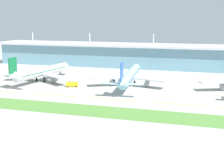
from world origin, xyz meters
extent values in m
plane|color=#A8A59E|center=(0.00, 0.00, 0.00)|extent=(600.00, 600.00, 0.00)
cube|color=#6693A8|center=(0.00, 111.63, 8.95)|extent=(280.00, 28.00, 17.91)
cube|color=silver|center=(0.00, 111.63, 18.81)|extent=(288.00, 34.00, 1.80)
cylinder|color=silver|center=(-112.00, 106.03, 24.21)|extent=(0.90, 0.90, 9.00)
cylinder|color=silver|center=(-56.00, 106.03, 24.21)|extent=(0.90, 0.90, 9.00)
cylinder|color=silver|center=(0.00, 106.03, 24.21)|extent=(0.90, 0.90, 9.00)
cylinder|color=silver|center=(-61.14, 30.27, 6.50)|extent=(14.21, 52.74, 5.80)
cone|color=silver|center=(-56.57, 58.14, 6.50)|extent=(6.08, 4.84, 5.51)
cone|color=silver|center=(-65.87, 1.41, 7.70)|extent=(5.94, 7.34, 5.72)
cube|color=#146B38|center=(-65.70, 2.39, 14.15)|extent=(1.73, 6.43, 9.50)
cube|color=silver|center=(-71.21, 2.79, 7.50)|extent=(10.39, 4.77, 0.36)
cube|color=silver|center=(-60.36, 1.01, 7.50)|extent=(10.39, 4.77, 0.36)
cube|color=#B7BABF|center=(-73.70, 27.84, 5.20)|extent=(24.91, 11.91, 0.70)
cylinder|color=gray|center=(-72.28, 29.07, 2.40)|extent=(3.89, 4.96, 3.20)
cube|color=#B7BABF|center=(-50.01, 23.96, 5.20)|extent=(24.04, 18.28, 0.70)
cylinder|color=gray|center=(-50.96, 25.58, 2.40)|extent=(3.89, 4.96, 3.20)
cylinder|color=black|center=(-57.96, 49.69, 1.80)|extent=(0.70, 0.70, 3.60)
cylinder|color=black|center=(-64.78, 27.82, 1.80)|extent=(1.10, 1.10, 3.60)
cylinder|color=black|center=(-58.47, 26.79, 1.80)|extent=(1.10, 1.10, 3.60)
cube|color=#146B38|center=(-61.14, 30.27, 6.90)|extent=(13.40, 47.57, 0.60)
cylinder|color=#9ED1EA|center=(-1.87, 33.28, 6.50)|extent=(12.02, 61.88, 5.80)
cone|color=#9ED1EA|center=(-5.20, 65.92, 6.50)|extent=(5.89, 4.54, 5.51)
cone|color=#9ED1EA|center=(1.56, -0.35, 7.70)|extent=(5.58, 7.09, 5.72)
cube|color=#2D5BB7|center=(1.46, 0.65, 14.15)|extent=(1.35, 6.44, 9.50)
cube|color=#9ED1EA|center=(-3.96, -0.41, 7.50)|extent=(10.27, 4.20, 0.36)
cube|color=#9ED1EA|center=(6.98, 0.71, 7.50)|extent=(10.27, 4.20, 0.36)
cube|color=#B7BABF|center=(-13.36, 27.66, 5.20)|extent=(24.40, 17.22, 0.70)
cylinder|color=gray|center=(-12.31, 29.22, 2.40)|extent=(3.64, 4.80, 3.20)
cube|color=#B7BABF|center=(10.51, 30.10, 5.20)|extent=(24.94, 13.22, 0.70)
cylinder|color=gray|center=(9.17, 31.41, 2.40)|extent=(3.64, 4.80, 3.20)
cylinder|color=black|center=(-4.22, 56.27, 1.80)|extent=(0.70, 0.70, 3.60)
cylinder|color=black|center=(-4.75, 29.97, 1.80)|extent=(1.10, 1.10, 3.60)
cylinder|color=black|center=(1.62, 30.62, 1.80)|extent=(1.10, 1.10, 3.60)
cube|color=#2D5BB7|center=(-1.87, 33.28, 6.90)|extent=(11.44, 55.75, 0.60)
cube|color=#B7BABF|center=(52.09, 33.13, 5.20)|extent=(24.71, 15.88, 0.70)
cylinder|color=gray|center=(53.24, 34.61, 2.40)|extent=(3.33, 4.59, 3.20)
cube|color=yellow|center=(-37.00, -4.71, 0.02)|extent=(28.00, 0.70, 0.04)
cube|color=yellow|center=(-3.00, -4.71, 0.02)|extent=(28.00, 0.70, 0.04)
cube|color=yellow|center=(31.00, -4.71, 0.02)|extent=(28.00, 0.70, 0.04)
cube|color=#518438|center=(0.00, -27.87, 0.05)|extent=(300.00, 18.00, 0.10)
cube|color=gold|center=(-34.90, 18.37, 1.75)|extent=(7.65, 4.62, 2.60)
cylinder|color=silver|center=(-34.14, 18.60, 3.95)|extent=(4.41, 3.10, 2.00)
cylinder|color=black|center=(-36.96, 16.50, 0.45)|extent=(0.96, 0.60, 0.90)
cylinder|color=black|center=(-37.66, 18.73, 0.45)|extent=(0.96, 0.60, 0.90)
cylinder|color=black|center=(-32.15, 18.00, 0.45)|extent=(0.96, 0.60, 0.90)
cylinder|color=black|center=(-32.84, 20.23, 0.45)|extent=(0.96, 0.60, 0.90)
cone|color=orange|center=(50.67, 18.89, 0.35)|extent=(0.56, 0.56, 0.70)
camera|label=1|loc=(45.92, -165.08, 42.01)|focal=52.95mm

